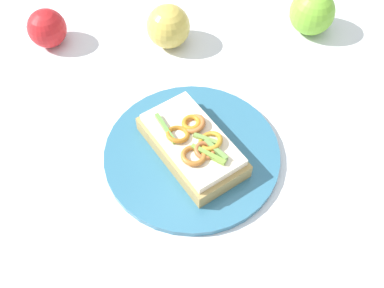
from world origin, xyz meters
TOP-DOWN VIEW (x-y plane):
  - ground_plane at (0.00, 0.00)m, footprint 2.00×2.00m
  - plate at (0.00, 0.00)m, footprint 0.26×0.26m
  - sandwich at (-0.00, -0.00)m, footprint 0.17×0.09m
  - apple_0 at (0.23, -0.10)m, footprint 0.09×0.09m
  - apple_1 at (0.35, 0.07)m, footprint 0.09×0.09m
  - apple_2 at (0.11, -0.34)m, footprint 0.11×0.11m

SIDE VIEW (x-z plane):
  - ground_plane at x=0.00m, z-range 0.00..0.00m
  - plate at x=0.00m, z-range 0.00..0.01m
  - sandwich at x=0.00m, z-range 0.00..0.06m
  - apple_1 at x=0.35m, z-range 0.00..0.07m
  - apple_0 at x=0.23m, z-range 0.00..0.08m
  - apple_2 at x=0.11m, z-range 0.00..0.08m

